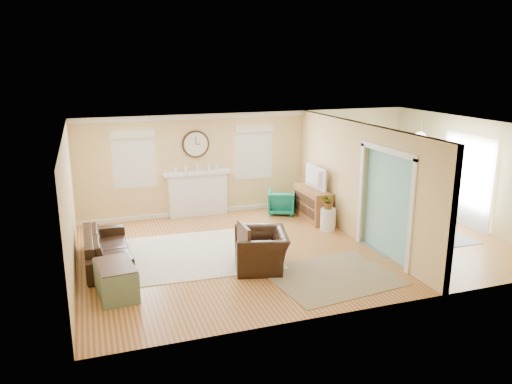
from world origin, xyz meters
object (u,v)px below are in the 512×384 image
at_px(green_chair, 282,202).
at_px(dining_table, 394,216).
at_px(eames_chair, 261,250).
at_px(sofa, 107,248).
at_px(credenza, 312,204).

xyz_separation_m(green_chair, dining_table, (2.11, -1.97, -0.01)).
xyz_separation_m(eames_chair, green_chair, (1.69, 3.17, -0.05)).
relative_size(sofa, dining_table, 1.28).
bearing_deg(sofa, eames_chair, -114.19).
height_order(eames_chair, green_chair, eames_chair).
distance_m(green_chair, credenza, 0.89).
distance_m(credenza, dining_table, 2.01).
bearing_deg(eames_chair, sofa, -99.44).
bearing_deg(dining_table, credenza, 46.83).
height_order(green_chair, dining_table, green_chair).
height_order(eames_chair, dining_table, eames_chair).
xyz_separation_m(sofa, credenza, (5.04, 1.26, 0.08)).
distance_m(green_chair, dining_table, 2.88).
height_order(sofa, credenza, credenza).
bearing_deg(dining_table, green_chair, 43.08).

